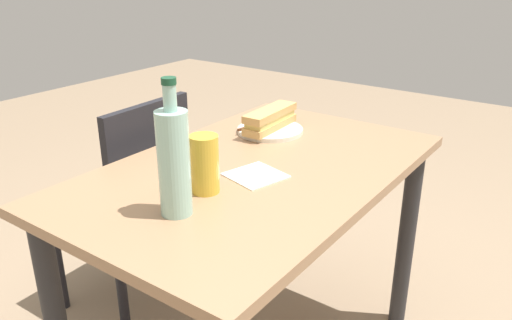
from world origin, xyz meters
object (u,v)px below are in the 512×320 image
object	(u,v)px
beer_glass	(205,164)
water_bottle	(174,161)
dining_table	(256,205)
baguette_sandwich_near	(270,119)
chair_far	(134,196)
knife_near	(255,125)
plate_near	(270,130)

from	to	relation	value
beer_glass	water_bottle	bearing A→B (deg)	-169.90
water_bottle	beer_glass	distance (m)	0.14
dining_table	water_bottle	size ratio (longest dim) A/B	3.52
baguette_sandwich_near	beer_glass	xyz separation A→B (m)	(-0.49, -0.13, 0.03)
baguette_sandwich_near	chair_far	bearing A→B (deg)	123.22
knife_near	beer_glass	world-z (taller)	beer_glass
knife_near	water_bottle	size ratio (longest dim) A/B	0.55
chair_far	water_bottle	distance (m)	0.77
chair_far	water_bottle	size ratio (longest dim) A/B	2.64
dining_table	baguette_sandwich_near	bearing A→B (deg)	26.70
baguette_sandwich_near	beer_glass	distance (m)	0.51
dining_table	beer_glass	bearing A→B (deg)	177.89
baguette_sandwich_near	dining_table	bearing A→B (deg)	-153.30
plate_near	baguette_sandwich_near	bearing A→B (deg)	-90.00
dining_table	water_bottle	world-z (taller)	water_bottle
knife_near	beer_glass	bearing A→B (deg)	-158.79
beer_glass	plate_near	bearing A→B (deg)	15.03
water_bottle	beer_glass	xyz separation A→B (m)	(0.13, 0.02, -0.06)
dining_table	knife_near	xyz separation A→B (m)	(0.26, 0.19, 0.14)
baguette_sandwich_near	beer_glass	world-z (taller)	beer_glass
plate_near	knife_near	world-z (taller)	knife_near
plate_near	water_bottle	size ratio (longest dim) A/B	0.69
plate_near	dining_table	bearing A→B (deg)	-153.30
chair_far	beer_glass	size ratio (longest dim) A/B	5.63
chair_far	baguette_sandwich_near	world-z (taller)	chair_far
dining_table	water_bottle	xyz separation A→B (m)	(-0.34, -0.02, 0.26)
chair_far	knife_near	xyz separation A→B (m)	(0.26, -0.36, 0.27)
knife_near	beer_glass	distance (m)	0.51
chair_far	plate_near	size ratio (longest dim) A/B	3.81
plate_near	water_bottle	xyz separation A→B (m)	(-0.62, -0.15, 0.13)
knife_near	water_bottle	xyz separation A→B (m)	(-0.60, -0.21, 0.12)
chair_far	beer_glass	world-z (taller)	beer_glass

